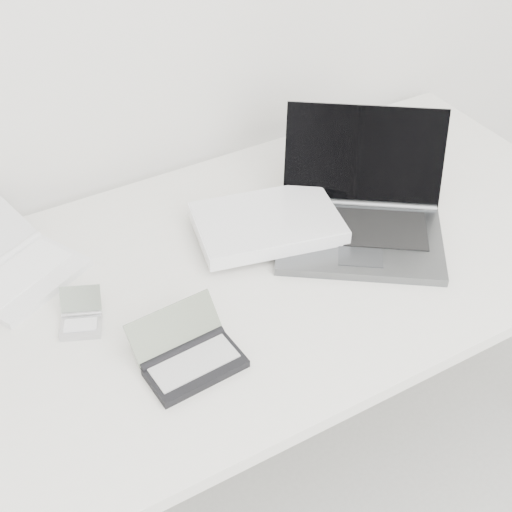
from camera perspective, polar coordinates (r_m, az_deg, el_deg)
desk at (r=1.52m, az=0.23°, el=-1.83°), size 1.60×0.80×0.73m
laptop_large at (r=1.55m, az=5.03°, el=2.99°), size 0.59×0.46×0.23m
netbook_open_white at (r=1.53m, az=-18.99°, el=-0.85°), size 0.33×0.35×0.09m
pda_silver at (r=1.39m, az=-13.82°, el=-4.93°), size 0.11×0.12×0.06m
palmtop_charcoal at (r=1.28m, az=-5.33°, el=-8.05°), size 0.18×0.16×0.08m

